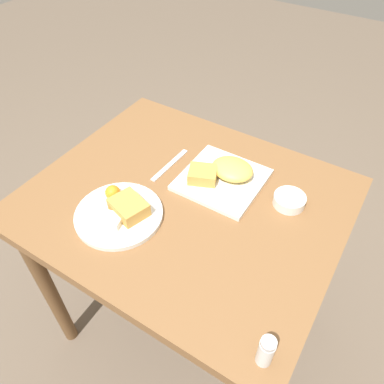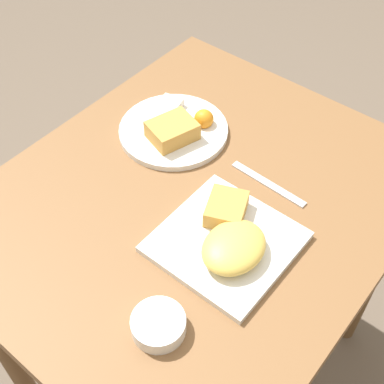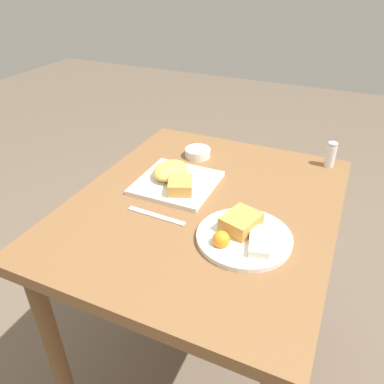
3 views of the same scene
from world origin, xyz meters
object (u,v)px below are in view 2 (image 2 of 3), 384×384
at_px(sauce_ramekin, 158,325).
at_px(plate_square_near, 229,239).
at_px(plate_oval_far, 174,128).
at_px(butter_knife, 268,184).

bearing_deg(sauce_ramekin, plate_square_near, 3.23).
distance_m(plate_square_near, plate_oval_far, 0.33).
bearing_deg(plate_square_near, sauce_ramekin, -176.77).
xyz_separation_m(sauce_ramekin, butter_knife, (0.38, 0.04, -0.01)).
bearing_deg(plate_oval_far, plate_square_near, -121.82).
relative_size(plate_oval_far, butter_knife, 1.37).
xyz_separation_m(plate_square_near, sauce_ramekin, (-0.21, -0.01, -0.00)).
height_order(plate_square_near, sauce_ramekin, plate_square_near).
distance_m(plate_square_near, butter_knife, 0.18).
distance_m(plate_square_near, sauce_ramekin, 0.21).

